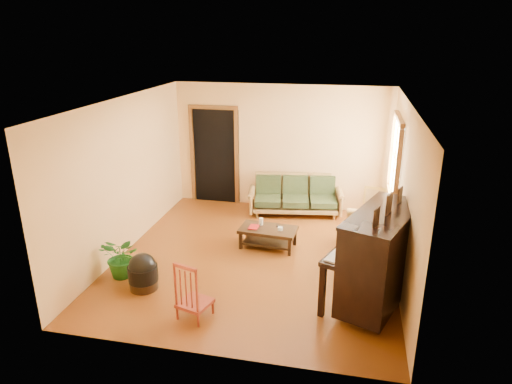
% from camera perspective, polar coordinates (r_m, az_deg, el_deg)
% --- Properties ---
extents(floor, '(5.00, 5.00, 0.00)m').
position_cam_1_polar(floor, '(7.74, -0.03, -8.20)').
color(floor, '#58290B').
rests_on(floor, ground).
extents(doorway, '(1.08, 0.16, 2.05)m').
position_cam_1_polar(doorway, '(9.97, -5.22, 4.45)').
color(doorway, black).
rests_on(doorway, floor).
extents(window, '(0.12, 1.36, 1.46)m').
position_cam_1_polar(window, '(8.31, 17.04, 4.00)').
color(window, white).
rests_on(window, right_wall).
extents(sofa, '(1.97, 1.06, 0.80)m').
position_cam_1_polar(sofa, '(9.41, 4.95, -0.45)').
color(sofa, olive).
rests_on(sofa, floor).
extents(coffee_table, '(1.02, 0.61, 0.36)m').
position_cam_1_polar(coffee_table, '(8.03, 1.52, -5.71)').
color(coffee_table, black).
rests_on(coffee_table, floor).
extents(armchair, '(0.91, 0.95, 0.91)m').
position_cam_1_polar(armchair, '(7.97, 13.50, -4.32)').
color(armchair, olive).
rests_on(armchair, floor).
extents(piano, '(1.42, 1.78, 1.38)m').
position_cam_1_polar(piano, '(6.43, 15.16, -8.19)').
color(piano, black).
rests_on(piano, floor).
extents(footstool, '(0.54, 0.54, 0.42)m').
position_cam_1_polar(footstool, '(7.00, -13.91, -10.11)').
color(footstool, black).
rests_on(footstool, floor).
extents(red_chair, '(0.50, 0.52, 0.84)m').
position_cam_1_polar(red_chair, '(6.14, -7.74, -11.92)').
color(red_chair, maroon).
rests_on(red_chair, floor).
extents(leaning_frame, '(0.46, 0.18, 0.60)m').
position_cam_1_polar(leaning_frame, '(9.73, 14.57, -1.00)').
color(leaning_frame, gold).
rests_on(leaning_frame, floor).
extents(ceramic_crock, '(0.23, 0.23, 0.23)m').
position_cam_1_polar(ceramic_crock, '(9.66, 14.92, -2.33)').
color(ceramic_crock, '#374CA5').
rests_on(ceramic_crock, floor).
extents(potted_plant, '(0.74, 0.69, 0.68)m').
position_cam_1_polar(potted_plant, '(7.33, -16.37, -7.79)').
color(potted_plant, '#1C5B1A').
rests_on(potted_plant, floor).
extents(book, '(0.18, 0.23, 0.02)m').
position_cam_1_polar(book, '(8.00, -0.86, -4.36)').
color(book, maroon).
rests_on(book, coffee_table).
extents(candle, '(0.07, 0.07, 0.12)m').
position_cam_1_polar(candle, '(8.08, 0.63, -3.69)').
color(candle, white).
rests_on(candle, coffee_table).
extents(glass_jar, '(0.09, 0.09, 0.06)m').
position_cam_1_polar(glass_jar, '(7.88, 3.05, -4.60)').
color(glass_jar, white).
rests_on(glass_jar, coffee_table).
extents(remote, '(0.14, 0.09, 0.01)m').
position_cam_1_polar(remote, '(8.01, 3.02, -4.36)').
color(remote, black).
rests_on(remote, coffee_table).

